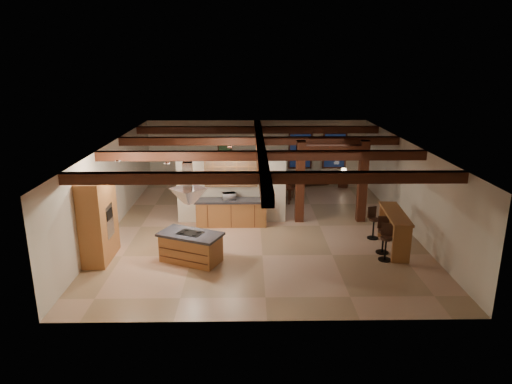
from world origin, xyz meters
The scene contains 23 objects.
ground centered at (0.00, 0.00, 0.00)m, with size 12.00×12.00×0.00m, color tan.
room_walls centered at (0.00, 0.00, 1.78)m, with size 12.00×12.00×12.00m.
ceiling_beams centered at (0.00, 0.00, 2.76)m, with size 10.00×12.00×0.28m.
timber_posts centered at (2.50, 0.50, 1.76)m, with size 2.50×0.30×2.90m.
partition_wall centered at (-1.00, 0.50, 1.10)m, with size 3.80×0.18×2.20m, color beige.
pantry_cabinet centered at (-4.67, -2.60, 1.20)m, with size 0.67×1.60×2.40m.
back_counter centered at (-1.00, 0.11, 0.48)m, with size 2.50×0.66×0.94m.
upper_display_cabinet centered at (-1.00, 0.31, 1.85)m, with size 1.80×0.36×0.95m.
range_hood centered at (-2.05, -2.83, 1.78)m, with size 1.10×1.10×1.40m.
back_windows centered at (2.80, 5.93, 1.50)m, with size 2.70×0.07×1.70m.
framed_art centered at (-1.50, 5.94, 1.70)m, with size 0.65×0.05×0.85m.
recessed_cans centered at (-2.53, -1.93, 2.87)m, with size 3.16×2.46×0.03m.
kitchen_island centered at (-2.05, -2.83, 0.44)m, with size 1.98×1.57×0.87m.
dining_table centered at (0.33, 2.80, 0.33)m, with size 1.90×1.06×0.67m, color #401E10.
sofa centered at (2.11, 5.50, 0.33)m, with size 2.26×0.88×0.66m, color black.
microwave centered at (-1.07, 0.11, 1.06)m, with size 0.42×0.28×0.23m, color silver.
bar_counter centered at (3.98, -2.05, 0.79)m, with size 0.74×2.26×1.17m.
side_table centered at (3.89, 5.03, 0.27)m, with size 0.43×0.43×0.53m, color #35180D.
table_lamp centered at (3.89, 5.03, 0.76)m, with size 0.28×0.28×0.33m.
bar_stool_a centered at (3.52, -2.82, 0.54)m, with size 0.39×0.40×1.07m.
bar_stool_b centered at (3.59, -2.31, 0.56)m, with size 0.38×0.39×1.10m.
bar_stool_c centered at (3.59, -1.17, 0.52)m, with size 0.38×0.39×1.03m.
dining_chairs centered at (0.33, 2.80, 0.61)m, with size 2.35×2.35×1.19m.
Camera 1 is at (-0.39, -14.87, 5.55)m, focal length 32.00 mm.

